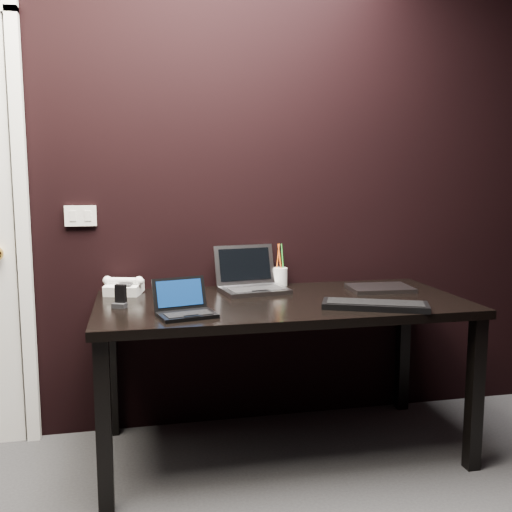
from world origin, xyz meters
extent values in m
plane|color=black|center=(0.00, 1.80, 1.30)|extent=(4.00, 0.00, 4.00)
cube|color=white|center=(-0.89, 1.77, 1.02)|extent=(0.06, 0.05, 2.11)
cube|color=silver|center=(-0.62, 1.79, 1.12)|extent=(0.15, 0.02, 0.10)
cube|color=silver|center=(-0.66, 1.78, 1.12)|extent=(0.03, 0.01, 0.05)
cube|color=silver|center=(-0.58, 1.78, 1.12)|extent=(0.03, 0.01, 0.05)
cube|color=black|center=(0.30, 1.40, 0.72)|extent=(1.70, 0.80, 0.04)
cube|color=black|center=(-0.50, 1.05, 0.35)|extent=(0.06, 0.06, 0.70)
cube|color=black|center=(1.10, 1.05, 0.35)|extent=(0.06, 0.06, 0.70)
cube|color=black|center=(-0.50, 1.75, 0.35)|extent=(0.06, 0.06, 0.70)
cube|color=black|center=(1.10, 1.75, 0.35)|extent=(0.06, 0.06, 0.70)
cube|color=black|center=(-0.16, 1.16, 0.75)|extent=(0.26, 0.20, 0.02)
cube|color=black|center=(-0.16, 1.14, 0.76)|extent=(0.20, 0.13, 0.00)
cube|color=black|center=(-0.15, 1.10, 0.76)|extent=(0.07, 0.04, 0.00)
cube|color=black|center=(-0.18, 1.26, 0.82)|extent=(0.23, 0.10, 0.13)
cube|color=#091D43|center=(-0.18, 1.26, 0.82)|extent=(0.20, 0.08, 0.11)
cube|color=gray|center=(0.21, 1.60, 0.75)|extent=(0.35, 0.28, 0.02)
cube|color=black|center=(0.22, 1.57, 0.76)|extent=(0.28, 0.17, 0.00)
cube|color=gray|center=(0.22, 1.51, 0.76)|extent=(0.09, 0.05, 0.00)
cube|color=#9B9AA0|center=(0.19, 1.74, 0.86)|extent=(0.32, 0.11, 0.20)
cube|color=black|center=(0.19, 1.73, 0.86)|extent=(0.28, 0.09, 0.16)
cube|color=black|center=(0.66, 1.15, 0.75)|extent=(0.48, 0.32, 0.03)
cube|color=black|center=(0.66, 1.15, 0.77)|extent=(0.43, 0.27, 0.00)
cube|color=#9A9A9F|center=(0.84, 1.52, 0.75)|extent=(0.32, 0.24, 0.02)
cube|color=white|center=(-0.42, 1.69, 0.77)|extent=(0.20, 0.19, 0.07)
cylinder|color=white|center=(-0.42, 1.68, 0.81)|extent=(0.16, 0.08, 0.03)
sphere|color=silver|center=(-0.50, 1.70, 0.81)|extent=(0.06, 0.06, 0.05)
sphere|color=white|center=(-0.35, 1.65, 0.81)|extent=(0.06, 0.06, 0.05)
cube|color=black|center=(-0.42, 1.64, 0.80)|extent=(0.07, 0.06, 0.01)
cube|color=black|center=(-0.43, 1.40, 0.79)|extent=(0.05, 0.04, 0.10)
cube|color=black|center=(-0.44, 1.39, 0.75)|extent=(0.07, 0.06, 0.02)
cylinder|color=white|center=(0.38, 1.75, 0.79)|extent=(0.08, 0.08, 0.09)
cylinder|color=orange|center=(0.37, 1.76, 0.89)|extent=(0.02, 0.03, 0.14)
cylinder|color=green|center=(0.39, 1.74, 0.89)|extent=(0.01, 0.02, 0.14)
cylinder|color=black|center=(0.39, 1.76, 0.89)|extent=(0.01, 0.01, 0.14)
cylinder|color=#DB4E14|center=(0.38, 1.74, 0.89)|extent=(0.02, 0.03, 0.14)
camera|label=1|loc=(-0.36, -1.12, 1.30)|focal=40.00mm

